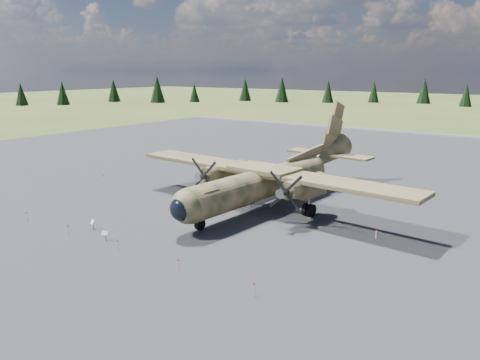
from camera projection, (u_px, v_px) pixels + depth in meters
The scene contains 7 objects.
ground at pixel (212, 205), 46.10m from camera, with size 500.00×500.00×0.00m, color brown.
apron at pixel (267, 185), 54.02m from camera, with size 120.00×120.00×0.04m, color slate.
transport_plane at pixel (271, 177), 45.31m from camera, with size 30.69×27.82×10.10m.
info_placard_left at pixel (93, 223), 38.96m from camera, with size 0.55×0.35×0.80m.
info_placard_right at pixel (105, 234), 36.34m from camera, with size 0.55×0.37×0.80m.
barrier_fence at pixel (208, 199), 46.19m from camera, with size 33.12×29.62×0.85m.
treeline at pixel (218, 154), 47.43m from camera, with size 329.09×326.82×10.95m.
Camera 1 is at (28.01, -34.44, 12.95)m, focal length 35.00 mm.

